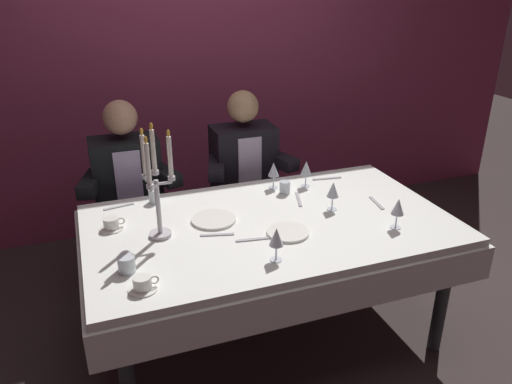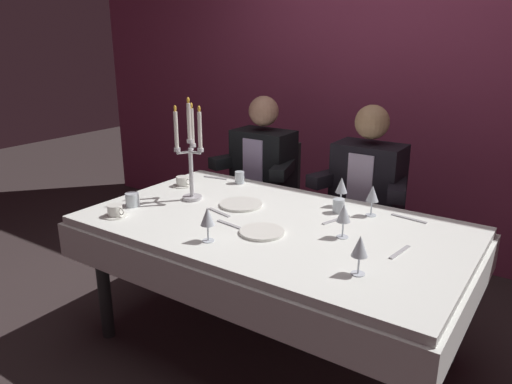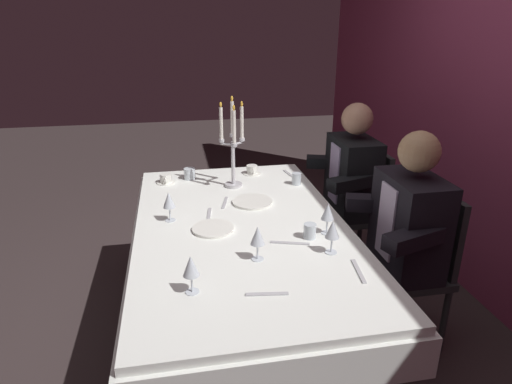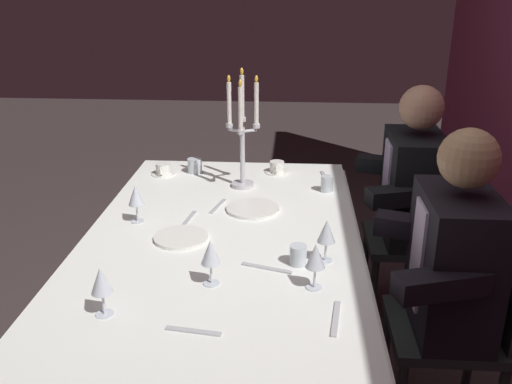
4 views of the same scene
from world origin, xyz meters
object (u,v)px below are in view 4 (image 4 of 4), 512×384
dinner_plate_1 (181,237)px  seated_diner_1 (456,262)px  dinner_plate_0 (253,209)px  coffee_cup_1 (163,170)px  coffee_cup_0 (277,168)px  candelabra (242,136)px  wine_glass_4 (326,233)px  water_tumbler_2 (195,166)px  water_tumbler_0 (298,255)px  seated_diner_0 (414,187)px  dining_table (222,262)px  wine_glass_0 (101,282)px  wine_glass_3 (315,257)px  wine_glass_2 (136,197)px  wine_glass_1 (210,253)px  water_tumbler_1 (327,184)px

dinner_plate_1 → seated_diner_1: 1.05m
dinner_plate_0 → coffee_cup_1: size_ratio=1.80×
coffee_cup_0 → candelabra: bearing=-36.1°
wine_glass_4 → water_tumbler_2: bearing=-145.8°
water_tumbler_0 → seated_diner_0: 1.03m
dining_table → coffee_cup_1: coffee_cup_1 is taller
dining_table → coffee_cup_0: 0.83m
coffee_cup_0 → coffee_cup_1: (0.07, -0.59, 0.00)m
wine_glass_0 → wine_glass_3: (-0.20, 0.65, 0.00)m
dinner_plate_0 → water_tumbler_2: water_tumbler_2 is taller
seated_diner_0 → wine_glass_4: bearing=-30.3°
candelabra → dinner_plate_1: (0.61, -0.19, -0.25)m
dinner_plate_1 → water_tumbler_2: water_tumbler_2 is taller
dining_table → wine_glass_2: (-0.12, -0.37, 0.23)m
candelabra → wine_glass_3: (0.95, 0.33, -0.14)m
coffee_cup_1 → seated_diner_0: seated_diner_0 is taller
wine_glass_2 → water_tumbler_0: 0.76m
dining_table → water_tumbler_2: (-0.76, -0.24, 0.16)m
candelabra → wine_glass_3: size_ratio=3.54×
wine_glass_4 → seated_diner_0: bearing=149.7°
coffee_cup_1 → wine_glass_4: bearing=41.7°
wine_glass_1 → seated_diner_0: 1.34m
wine_glass_2 → dining_table: bearing=72.6°
candelabra → coffee_cup_1: bearing=-109.0°
dining_table → seated_diner_0: bearing=125.7°
water_tumbler_1 → wine_glass_1: bearing=-25.5°
coffee_cup_0 → seated_diner_0: bearing=77.5°
wine_glass_1 → water_tumbler_0: size_ratio=2.18×
water_tumbler_1 → seated_diner_0: 0.45m
wine_glass_1 → water_tumbler_2: size_ratio=2.16×
candelabra → coffee_cup_0: (-0.22, 0.16, -0.23)m
dining_table → water_tumbler_0: 0.41m
dinner_plate_1 → water_tumbler_2: 0.80m
water_tumbler_0 → seated_diner_1: bearing=96.4°
wine_glass_0 → wine_glass_4: (-0.40, 0.70, 0.00)m
candelabra → wine_glass_0: candelabra is taller
candelabra → wine_glass_4: 0.85m
dinner_plate_0 → wine_glass_2: size_ratio=1.45×
water_tumbler_1 → coffee_cup_1: size_ratio=0.58×
seated_diner_0 → seated_diner_1: same height
candelabra → dinner_plate_0: size_ratio=2.45×
dinner_plate_0 → wine_glass_3: 0.71m
water_tumbler_0 → seated_diner_0: seated_diner_0 is taller
coffee_cup_0 → coffee_cup_1: same height
water_tumbler_1 → coffee_cup_1: bearing=-102.4°
dinner_plate_1 → wine_glass_0: (0.54, -0.13, 0.11)m
coffee_cup_0 → seated_diner_1: seated_diner_1 is taller
dinner_plate_1 → wine_glass_0: wine_glass_0 is taller
candelabra → dinner_plate_0: 0.39m
dining_table → wine_glass_0: wine_glass_0 is taller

